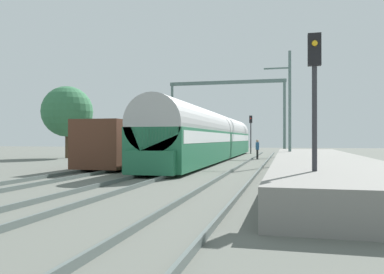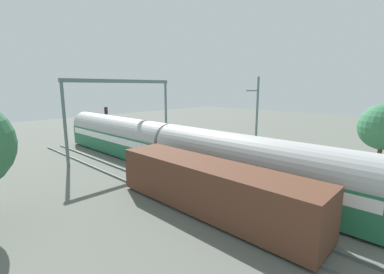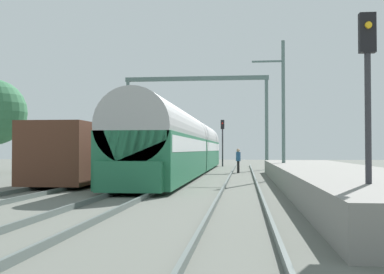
% 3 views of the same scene
% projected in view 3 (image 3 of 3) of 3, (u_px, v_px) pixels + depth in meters
% --- Properties ---
extents(ground, '(120.00, 120.00, 0.00)m').
position_uv_depth(ground, '(144.00, 191.00, 19.32)').
color(ground, '#5E615A').
extents(track_far_west, '(1.51, 60.00, 0.16)m').
position_uv_depth(track_far_west, '(52.00, 188.00, 19.75)').
color(track_far_west, '#56615E').
rests_on(track_far_west, ground).
extents(track_west, '(1.52, 60.00, 0.16)m').
position_uv_depth(track_west, '(144.00, 189.00, 19.33)').
color(track_west, '#56615E').
rests_on(track_west, ground).
extents(track_east, '(1.51, 60.00, 0.16)m').
position_uv_depth(track_east, '(241.00, 189.00, 18.90)').
color(track_east, '#56615E').
rests_on(track_east, ground).
extents(platform, '(4.40, 28.00, 0.90)m').
position_uv_depth(platform, '(330.00, 178.00, 20.48)').
color(platform, gray).
rests_on(platform, ground).
extents(passenger_train, '(2.93, 32.85, 3.82)m').
position_uv_depth(passenger_train, '(186.00, 145.00, 32.99)').
color(passenger_train, '#236B47').
rests_on(passenger_train, ground).
extents(freight_car, '(2.80, 13.00, 2.70)m').
position_uv_depth(freight_car, '(96.00, 153.00, 25.51)').
color(freight_car, '#563323').
rests_on(freight_car, ground).
extents(person_crossing, '(0.33, 0.45, 1.73)m').
position_uv_depth(person_crossing, '(238.00, 159.00, 33.76)').
color(person_crossing, black).
rests_on(person_crossing, ground).
extents(railway_signal_near, '(0.36, 0.30, 4.75)m').
position_uv_depth(railway_signal_near, '(368.00, 88.00, 10.69)').
color(railway_signal_near, '#2D2D33').
rests_on(railway_signal_near, ground).
extents(railway_signal_far, '(0.36, 0.30, 4.59)m').
position_uv_depth(railway_signal_far, '(223.00, 136.00, 46.85)').
color(railway_signal_far, '#2D2D33').
rests_on(railway_signal_far, ground).
extents(catenary_gantry, '(12.19, 0.28, 7.86)m').
position_uv_depth(catenary_gantry, '(196.00, 103.00, 40.22)').
color(catenary_gantry, slate).
rests_on(catenary_gantry, ground).
extents(catenary_pole_east_mid, '(1.90, 0.20, 8.00)m').
position_uv_depth(catenary_pole_east_mid, '(283.00, 107.00, 27.53)').
color(catenary_pole_east_mid, slate).
rests_on(catenary_pole_east_mid, ground).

